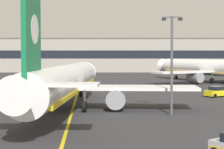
# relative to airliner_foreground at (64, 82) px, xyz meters

# --- Properties ---
(ground_plane) EXTENTS (400.00, 400.00, 0.00)m
(ground_plane) POSITION_rel_airliner_foreground_xyz_m (-0.15, -11.62, -3.37)
(ground_plane) COLOR #2D2D30
(taxiway_centreline) EXTENTS (10.62, 179.72, 0.01)m
(taxiway_centreline) POSITION_rel_airliner_foreground_xyz_m (-0.15, 18.38, -3.37)
(taxiway_centreline) COLOR yellow
(taxiway_centreline) RESTS_ON ground
(airliner_foreground) EXTENTS (32.21, 41.51, 11.65)m
(airliner_foreground) POSITION_rel_airliner_foreground_xyz_m (0.00, 0.00, 0.00)
(airliner_foreground) COLOR white
(airliner_foreground) RESTS_ON ground
(airliner_background) EXTENTS (30.30, 37.79, 11.60)m
(airliner_background) POSITION_rel_airliner_foreground_xyz_m (29.61, 44.26, -0.01)
(airliner_background) COLOR white
(airliner_background) RESTS_ON ground
(apron_lamp_post) EXTENTS (2.24, 0.90, 10.90)m
(apron_lamp_post) POSITION_rel_airliner_foreground_xyz_m (12.24, -4.16, 2.37)
(apron_lamp_post) COLOR #515156
(apron_lamp_post) RESTS_ON ground
(service_car_nearest) EXTENTS (4.51, 3.78, 1.79)m
(service_car_nearest) POSITION_rel_airliner_foreground_xyz_m (22.30, 14.55, -2.60)
(service_car_nearest) COLOR yellow
(service_car_nearest) RESTS_ON ground
(safety_cone_by_nose_gear) EXTENTS (0.44, 0.44, 0.55)m
(safety_cone_by_nose_gear) POSITION_rel_airliner_foreground_xyz_m (1.22, 17.07, -3.11)
(safety_cone_by_nose_gear) COLOR orange
(safety_cone_by_nose_gear) RESTS_ON ground
(terminal_building) EXTENTS (145.79, 12.40, 12.47)m
(terminal_building) POSITION_rel_airliner_foreground_xyz_m (2.75, 99.98, 2.87)
(terminal_building) COLOR #9E998E
(terminal_building) RESTS_ON ground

